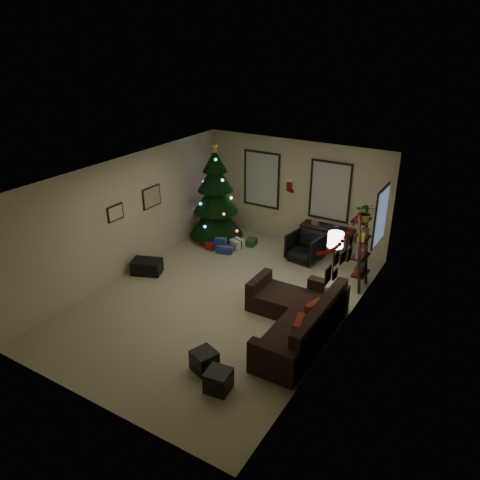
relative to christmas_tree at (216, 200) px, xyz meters
name	(u,v)px	position (x,y,z in m)	size (l,w,h in m)	color
floor	(221,299)	(1.81, -2.54, -1.10)	(7.00, 7.00, 0.00)	tan
ceiling	(219,174)	(1.81, -2.54, 1.60)	(7.00, 7.00, 0.00)	white
wall_back	(295,192)	(1.81, 0.96, 0.25)	(5.00, 5.00, 0.00)	beige
wall_front	(83,329)	(1.81, -6.04, 0.25)	(5.00, 5.00, 0.00)	beige
wall_left	(126,217)	(-0.69, -2.54, 0.25)	(7.00, 7.00, 0.00)	beige
wall_right	(341,271)	(4.31, -2.54, 0.25)	(7.00, 7.00, 0.00)	beige
window_back_left	(262,179)	(0.86, 0.93, 0.45)	(1.05, 0.06, 1.50)	#728CB2
window_back_right	(330,191)	(2.76, 0.93, 0.45)	(1.05, 0.06, 1.50)	#728CB2
window_right_wall	(381,216)	(4.28, 0.01, 0.40)	(0.06, 0.90, 1.30)	#728CB2
christmas_tree	(216,200)	(0.00, 0.00, 0.00)	(1.43, 1.43, 2.65)	black
presents	(222,240)	(0.35, -0.24, -0.98)	(1.50, 1.21, 0.30)	silver
sofa	(298,319)	(3.66, -2.78, -0.82)	(1.80, 2.62, 0.85)	black
pillow_red_a	(298,331)	(4.02, -3.58, -0.46)	(0.12, 0.44, 0.44)	maroon
pillow_red_b	(314,312)	(4.02, -2.94, -0.46)	(0.11, 0.41, 0.41)	maroon
pillow_cream	(330,293)	(4.02, -2.14, -0.47)	(0.12, 0.40, 0.40)	beige
ottoman_near	(204,361)	(2.78, -4.54, -0.92)	(0.37, 0.37, 0.35)	black
ottoman_far	(218,380)	(3.25, -4.82, -0.92)	(0.37, 0.37, 0.35)	black
desk	(327,230)	(2.86, 0.68, -0.47)	(1.31, 0.47, 0.71)	black
desk_chair	(305,247)	(2.56, 0.03, -0.75)	(0.69, 0.64, 0.70)	black
bookshelf	(362,251)	(4.11, -0.59, -0.22)	(0.30, 0.53, 1.81)	black
potted_plant	(366,209)	(4.11, -0.65, 0.75)	(0.51, 0.44, 0.56)	#4C4C4C
floor_lamp	(335,244)	(3.76, -1.32, 0.15)	(0.32, 0.32, 1.50)	black
art_map	(152,197)	(-0.67, -1.69, 0.46)	(0.04, 0.60, 0.50)	black
art_abstract	(115,213)	(-0.67, -2.87, 0.46)	(0.04, 0.45, 0.35)	black
gallery	(340,261)	(4.29, -2.61, 0.47)	(0.03, 1.25, 0.54)	black
garland	(340,238)	(4.26, -2.60, 0.90)	(0.08, 1.90, 0.30)	#A5140C
stocking_left	(290,185)	(1.67, 0.94, 0.42)	(0.20, 0.05, 0.36)	#990F0C
stocking_right	(303,190)	(2.00, 1.04, 0.32)	(0.20, 0.05, 0.36)	#990F0C
storage_bin	(147,267)	(-0.29, -2.46, -0.93)	(0.66, 0.44, 0.33)	black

